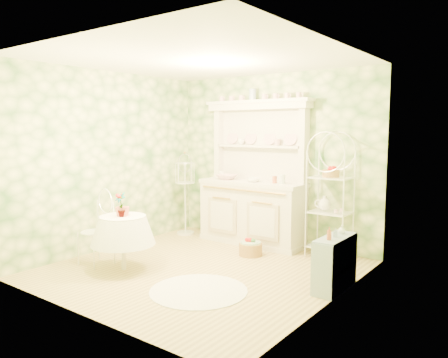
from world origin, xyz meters
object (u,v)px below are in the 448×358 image
Objects in this scene: bakers_rack at (330,197)px; side_shelf at (335,265)px; birdcage_stand at (185,195)px; cafe_chair at (96,230)px; round_table at (123,240)px; kitchen_dresser at (252,173)px; floor_basket at (251,248)px.

bakers_rack is 1.43m from side_shelf.
birdcage_stand is at bearing 162.98° from side_shelf.
bakers_rack is at bearing 50.82° from cafe_chair.
cafe_chair is at bearing -171.30° from round_table.
cafe_chair is at bearing -84.66° from birdcage_stand.
bakers_rack reaches higher than birdcage_stand.
kitchen_dresser is at bearing 74.04° from round_table.
side_shelf is at bearing -20.14° from floor_basket.
birdcage_stand is at bearing 103.16° from cafe_chair.
cafe_chair is 2.82× the size of floor_basket.
kitchen_dresser is at bearing 71.73° from cafe_chair.
round_table is 1.84m from floor_basket.
birdcage_stand is (-3.15, 0.96, 0.41)m from side_shelf.
round_table reaches higher than side_shelf.
side_shelf is 1.62m from floor_basket.
kitchen_dresser reaches higher than birdcage_stand.
floor_basket is (0.97, 1.54, -0.29)m from round_table.
round_table is at bearing 16.52° from cafe_chair.
birdcage_stand is at bearing -171.59° from kitchen_dresser.
bakers_rack is at bearing 116.03° from side_shelf.
bakers_rack is at bearing 48.33° from round_table.
cafe_chair is at bearing -160.42° from side_shelf.
kitchen_dresser reaches higher than cafe_chair.
bakers_rack is (1.31, 0.02, -0.27)m from kitchen_dresser.
side_shelf is 0.69× the size of cafe_chair.
round_table is 0.57× the size of birdcage_stand.
side_shelf is (0.57, -1.17, -0.60)m from bakers_rack.
cafe_chair is 2.19m from floor_basket.
birdcage_stand is at bearing 108.71° from round_table.
cafe_chair is (-2.96, -1.06, 0.19)m from side_shelf.
bakers_rack is 5.21× the size of floor_basket.
side_shelf is 3.15m from cafe_chair.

